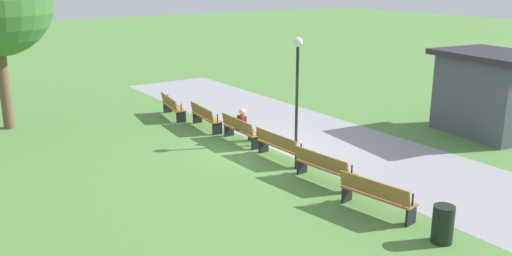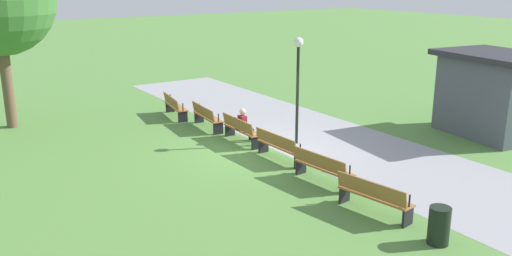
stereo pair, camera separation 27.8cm
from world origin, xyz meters
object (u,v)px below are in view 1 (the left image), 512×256
Objects in this scene: bench_0 at (172,106)px; bench_3 at (279,146)px; bench_1 at (205,116)px; bench_4 at (324,167)px; lamp_post at (297,69)px; bench_2 at (240,129)px; kiosk at (491,93)px; bench_5 at (376,195)px; trash_bin at (443,224)px; person_seated at (244,124)px.

bench_3 is (6.63, 0.42, 0.00)m from bench_0.
bench_1 is 1.00× the size of bench_4.
bench_3 is 0.54× the size of lamp_post.
bench_2 is 9.02m from kiosk.
bench_5 is at bearing -12.65° from bench_4.
bench_5 is (2.20, -0.28, 0.00)m from bench_4.
bench_0 is 0.55× the size of lamp_post.
bench_1 is at bearing 179.02° from trash_bin.
bench_5 reaches higher than trash_bin.
bench_4 is (6.64, -0.00, 0.00)m from bench_1.
person_seated reaches higher than bench_2.
bench_5 is at bearing -3.05° from person_seated.
lamp_post is at bearing 53.81° from person_seated.
person_seated is (-6.61, 0.56, 0.16)m from bench_5.
bench_0 is at bearing 176.37° from bench_4.
lamp_post is (-3.32, 1.68, 2.06)m from bench_4.
bench_3 is 0.99× the size of bench_4.
bench_4 is 0.99× the size of bench_5.
trash_bin is (12.86, 0.10, -0.06)m from bench_0.
bench_0 and bench_5 have the same top height.
bench_0 and bench_3 have the same top height.
bench_5 is 1.65× the size of person_seated.
kiosk reaches higher than trash_bin.
trash_bin is 0.20× the size of kiosk.
bench_3 is 0.47× the size of kiosk.
bench_0 is 1.02× the size of bench_3.
trash_bin is at bearing -8.02° from bench_4.
bench_0 is 1.65× the size of person_seated.
bench_4 is at bearing 163.73° from bench_5.
kiosk is (2.99, 6.43, -1.03)m from lamp_post.
bench_3 is 4.43m from bench_5.
bench_4 is 4.26m from lamp_post.
bench_0 is at bearing 170.95° from bench_5.
person_seated is at bearing 170.89° from bench_4.
trash_bin is at bearing -1.35° from person_seated.
kiosk is at bearing 97.77° from bench_5.
bench_4 is at bearing 10.86° from bench_0.
bench_0 is 1.01× the size of bench_1.
bench_4 is 1.64× the size of person_seated.
bench_1 is 2.25m from person_seated.
bench_0 is 4.43m from bench_2.
bench_1 is 2.22m from bench_2.
bench_5 is 0.55× the size of lamp_post.
kiosk reaches higher than bench_5.
bench_3 is at bearing 170.96° from bench_4.
bench_0 and bench_4 have the same top height.
bench_2 is 0.47× the size of kiosk.
trash_bin is (8.45, -0.32, -0.06)m from bench_2.
kiosk is (6.31, 8.11, 1.03)m from bench_1.
person_seated is (-4.41, 0.28, 0.16)m from bench_4.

